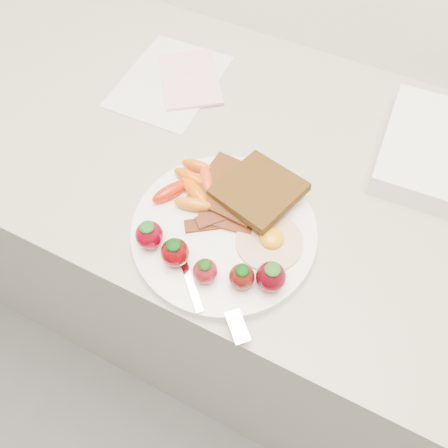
% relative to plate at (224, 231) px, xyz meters
% --- Properties ---
extents(counter, '(2.00, 0.60, 0.90)m').
position_rel_plate_xyz_m(counter, '(0.01, 0.16, -0.46)').
color(counter, gray).
rests_on(counter, ground).
extents(plate, '(0.27, 0.27, 0.02)m').
position_rel_plate_xyz_m(plate, '(0.00, 0.00, 0.00)').
color(plate, white).
rests_on(plate, counter).
extents(toast_lower, '(0.11, 0.11, 0.01)m').
position_rel_plate_xyz_m(toast_lower, '(-0.02, 0.06, 0.02)').
color(toast_lower, black).
rests_on(toast_lower, plate).
extents(toast_upper, '(0.14, 0.14, 0.03)m').
position_rel_plate_xyz_m(toast_upper, '(0.02, 0.07, 0.03)').
color(toast_upper, black).
rests_on(toast_upper, toast_lower).
extents(fried_egg, '(0.10, 0.10, 0.02)m').
position_rel_plate_xyz_m(fried_egg, '(0.07, 0.01, 0.01)').
color(fried_egg, beige).
rests_on(fried_egg, plate).
extents(bacon_strips, '(0.10, 0.09, 0.01)m').
position_rel_plate_xyz_m(bacon_strips, '(-0.01, 0.01, 0.01)').
color(bacon_strips, black).
rests_on(bacon_strips, plate).
extents(baby_carrots, '(0.10, 0.10, 0.02)m').
position_rel_plate_xyz_m(baby_carrots, '(-0.07, 0.04, 0.02)').
color(baby_carrots, '#CE4E04').
rests_on(baby_carrots, plate).
extents(strawberries, '(0.21, 0.07, 0.05)m').
position_rel_plate_xyz_m(strawberries, '(0.01, -0.07, 0.03)').
color(strawberries, '#69000F').
rests_on(strawberries, plate).
extents(fork, '(0.15, 0.10, 0.00)m').
position_rel_plate_xyz_m(fork, '(0.03, -0.11, 0.01)').
color(fork, silver).
rests_on(fork, plate).
extents(paper_sheet, '(0.18, 0.23, 0.00)m').
position_rel_plate_xyz_m(paper_sheet, '(-0.24, 0.25, -0.01)').
color(paper_sheet, silver).
rests_on(paper_sheet, counter).
extents(notepad, '(0.17, 0.18, 0.01)m').
position_rel_plate_xyz_m(notepad, '(-0.21, 0.27, -0.00)').
color(notepad, '#F2AFC0').
rests_on(notepad, paper_sheet).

